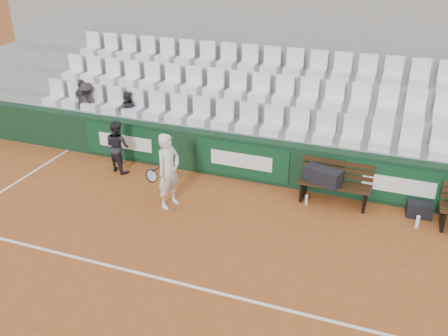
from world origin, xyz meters
TOP-DOWN VIEW (x-y plane):
  - ground at (0.00, 0.00)m, footprint 80.00×80.00m
  - court_baseline at (0.00, 0.00)m, footprint 18.00×0.06m
  - back_barrier at (0.07, 3.99)m, footprint 18.00×0.34m
  - grandstand_tier_front at (0.00, 4.62)m, footprint 18.00×0.95m
  - grandstand_tier_mid at (0.00, 5.58)m, footprint 18.00×0.95m
  - grandstand_tier_back at (0.00, 6.53)m, footprint 18.00×0.95m
  - grandstand_rear_wall at (0.00, 7.15)m, footprint 18.00×0.30m
  - seat_row_front at (0.00, 4.45)m, footprint 11.90×0.44m
  - seat_row_mid at (0.00, 5.40)m, footprint 11.90×0.44m
  - seat_row_back at (0.00, 6.35)m, footprint 11.90×0.44m
  - bench_left at (1.95, 3.56)m, footprint 1.50×0.56m
  - sports_bag_left at (1.69, 3.51)m, footprint 0.84×0.55m
  - sports_bag_ground at (3.67, 3.61)m, footprint 0.53×0.35m
  - water_bottle_near at (1.44, 3.27)m, footprint 0.06×0.06m
  - water_bottle_far at (3.65, 3.14)m, footprint 0.07×0.07m
  - tennis_player at (-1.24, 2.25)m, footprint 0.77×0.68m
  - ball_kid at (-3.10, 3.30)m, footprint 0.74×0.66m
  - spectator_a at (-4.66, 4.50)m, footprint 0.74×0.44m
  - spectator_b at (-4.80, 4.50)m, footprint 0.76×0.53m
  - spectator_c at (-3.47, 4.50)m, footprint 0.56×0.48m

SIDE VIEW (x-z plane):
  - ground at x=0.00m, z-range 0.00..0.00m
  - court_baseline at x=0.00m, z-range 0.00..0.01m
  - water_bottle_near at x=1.44m, z-range 0.00..0.22m
  - water_bottle_far at x=3.65m, z-range 0.00..0.26m
  - sports_bag_ground at x=3.67m, z-range 0.00..0.30m
  - bench_left at x=1.95m, z-range 0.00..0.45m
  - grandstand_tier_front at x=0.00m, z-range 0.00..1.00m
  - back_barrier at x=0.07m, z-range 0.00..1.00m
  - sports_bag_left at x=1.69m, z-range 0.45..0.78m
  - ball_kid at x=-3.10m, z-range 0.00..1.27m
  - grandstand_tier_mid at x=0.00m, z-range 0.00..1.45m
  - tennis_player at x=-1.24m, z-range 0.00..1.61m
  - grandstand_tier_back at x=0.00m, z-range 0.00..1.90m
  - seat_row_front at x=0.00m, z-range 1.00..1.63m
  - spectator_c at x=-3.47m, z-range 1.00..2.03m
  - spectator_a at x=-4.66m, z-range 1.00..2.13m
  - spectator_b at x=-4.80m, z-range 1.00..2.19m
  - seat_row_mid at x=0.00m, z-range 1.45..2.08m
  - grandstand_rear_wall at x=0.00m, z-range 0.00..4.40m
  - seat_row_back at x=0.00m, z-range 1.90..2.53m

